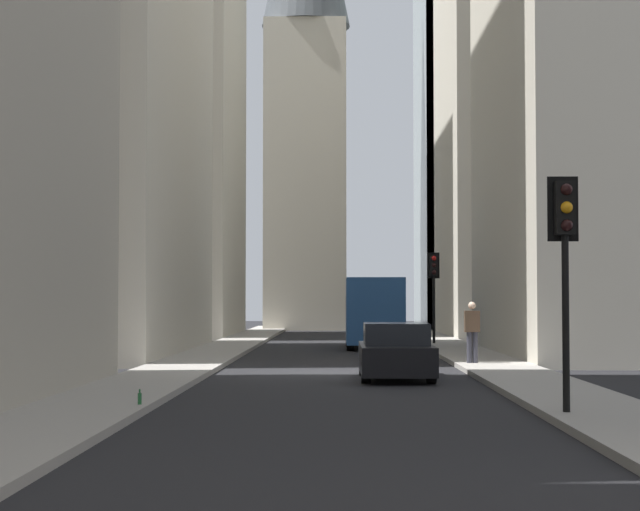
# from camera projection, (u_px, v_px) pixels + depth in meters

# --- Properties ---
(ground_plane) EXTENTS (135.00, 135.00, 0.00)m
(ground_plane) POSITION_uv_depth(u_px,v_px,m) (340.00, 373.00, 29.29)
(ground_plane) COLOR black
(sidewalk_right) EXTENTS (90.00, 2.20, 0.14)m
(sidewalk_right) POSITION_uv_depth(u_px,v_px,m) (176.00, 370.00, 29.38)
(sidewalk_right) COLOR gray
(sidewalk_right) RESTS_ON ground_plane
(sidewalk_left) EXTENTS (90.00, 2.20, 0.14)m
(sidewalk_left) POSITION_uv_depth(u_px,v_px,m) (505.00, 370.00, 29.22)
(sidewalk_left) COLOR gray
(sidewalk_left) RESTS_ON ground_plane
(building_left_far) EXTENTS (17.70, 10.00, 23.78)m
(building_left_far) POSITION_uv_depth(u_px,v_px,m) (529.00, 122.00, 59.76)
(building_left_far) COLOR beige
(building_left_far) RESTS_ON ground_plane
(building_right_far) EXTENTS (12.73, 10.50, 30.10)m
(building_right_far) POSITION_uv_depth(u_px,v_px,m) (145.00, 59.00, 58.40)
(building_right_far) COLOR beige
(building_right_far) RESTS_ON ground_plane
(church_spire) EXTENTS (5.81, 5.81, 34.38)m
(church_spire) POSITION_uv_depth(u_px,v_px,m) (306.00, 56.00, 70.73)
(church_spire) COLOR beige
(church_spire) RESTS_ON ground_plane
(delivery_truck) EXTENTS (6.46, 2.25, 2.84)m
(delivery_truck) POSITION_uv_depth(u_px,v_px,m) (374.00, 312.00, 43.95)
(delivery_truck) COLOR #285699
(delivery_truck) RESTS_ON ground_plane
(sedan_black) EXTENTS (4.30, 1.78, 1.42)m
(sedan_black) POSITION_uv_depth(u_px,v_px,m) (396.00, 353.00, 26.92)
(sedan_black) COLOR black
(sedan_black) RESTS_ON ground_plane
(traffic_light_foreground) EXTENTS (0.43, 0.52, 3.95)m
(traffic_light_foreground) POSITION_uv_depth(u_px,v_px,m) (565.00, 238.00, 17.96)
(traffic_light_foreground) COLOR black
(traffic_light_foreground) RESTS_ON sidewalk_left
(traffic_light_midblock) EXTENTS (0.43, 0.52, 3.85)m
(traffic_light_midblock) POSITION_uv_depth(u_px,v_px,m) (434.00, 276.00, 45.53)
(traffic_light_midblock) COLOR black
(traffic_light_midblock) RESTS_ON sidewalk_left
(pedestrian) EXTENTS (0.26, 0.44, 1.79)m
(pedestrian) POSITION_uv_depth(u_px,v_px,m) (472.00, 329.00, 31.50)
(pedestrian) COLOR #33333D
(pedestrian) RESTS_ON sidewalk_left
(discarded_bottle) EXTENTS (0.07, 0.07, 0.27)m
(discarded_bottle) POSITION_uv_depth(u_px,v_px,m) (140.00, 398.00, 19.13)
(discarded_bottle) COLOR #236033
(discarded_bottle) RESTS_ON sidewalk_right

